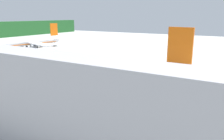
# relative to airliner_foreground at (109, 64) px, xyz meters

# --- Properties ---
(ground) EXTENTS (240.00, 320.00, 0.20)m
(ground) POSITION_rel_airliner_foreground_xyz_m (7.54, 26.55, -3.49)
(ground) COLOR #A8A8A3
(terminal_building) EXTENTS (4.00, 59.40, 10.27)m
(terminal_building) POSITION_rel_airliner_foreground_xyz_m (-26.09, -18.73, 1.75)
(terminal_building) COLOR #99999E
(terminal_building) RESTS_ON ground
(airliner_foreground) EXTENTS (34.52, 41.63, 11.90)m
(airliner_foreground) POSITION_rel_airliner_foreground_xyz_m (0.00, 0.00, 0.00)
(airliner_foreground) COLOR silver
(airliner_foreground) RESTS_ON ground
(airliner_mid_apron) EXTENTS (35.99, 29.86, 10.30)m
(airliner_mid_apron) POSITION_rel_airliner_foreground_xyz_m (22.42, 54.65, -0.46)
(airliner_mid_apron) COLOR white
(airliner_mid_apron) RESTS_ON ground
(service_truck_fuel) EXTENTS (4.12, 5.81, 2.93)m
(service_truck_fuel) POSITION_rel_airliner_foreground_xyz_m (7.27, -15.38, -1.79)
(service_truck_fuel) COLOR yellow
(service_truck_fuel) RESTS_ON ground
(service_truck_baggage) EXTENTS (5.60, 2.58, 2.40)m
(service_truck_baggage) POSITION_rel_airliner_foreground_xyz_m (-7.88, -11.05, -2.00)
(service_truck_baggage) COLOR #2659A5
(service_truck_baggage) RESTS_ON ground
(service_truck_catering) EXTENTS (7.02, 3.65, 2.77)m
(service_truck_catering) POSITION_rel_airliner_foreground_xyz_m (-16.64, 2.44, -1.84)
(service_truck_catering) COLOR yellow
(service_truck_catering) RESTS_ON ground
(cargo_container_near) EXTENTS (1.78, 1.78, 2.06)m
(cargo_container_near) POSITION_rel_airliner_foreground_xyz_m (-14.96, -11.18, -2.41)
(cargo_container_near) COLOR #333338
(cargo_container_near) RESTS_ON ground
(cargo_container_mid) EXTENTS (2.05, 2.05, 1.98)m
(cargo_container_mid) POSITION_rel_airliner_foreground_xyz_m (-19.00, 9.81, -2.46)
(cargo_container_mid) COLOR #333338
(cargo_container_mid) RESTS_ON ground
(cargo_container_far) EXTENTS (2.37, 2.37, 2.06)m
(cargo_container_far) POSITION_rel_airliner_foreground_xyz_m (-13.56, -2.09, -2.42)
(cargo_container_far) COLOR #333338
(cargo_container_far) RESTS_ON ground
(crew_marshaller) EXTENTS (0.53, 0.45, 1.77)m
(crew_marshaller) POSITION_rel_airliner_foreground_xyz_m (-6.56, -1.97, -2.34)
(crew_marshaller) COLOR #191E33
(crew_marshaller) RESTS_ON ground
(crew_loader_left) EXTENTS (0.55, 0.43, 1.72)m
(crew_loader_left) POSITION_rel_airliner_foreground_xyz_m (-1.80, -6.42, -2.37)
(crew_loader_left) COLOR #191E33
(crew_loader_left) RESTS_ON ground
(crew_loader_right) EXTENTS (0.33, 0.62, 1.65)m
(crew_loader_right) POSITION_rel_airliner_foreground_xyz_m (-12.80, 7.21, -2.42)
(crew_loader_right) COLOR #191E33
(crew_loader_right) RESTS_ON ground
(crew_supervisor) EXTENTS (0.31, 0.62, 1.63)m
(crew_supervisor) POSITION_rel_airliner_foreground_xyz_m (-11.05, -1.76, -2.43)
(crew_supervisor) COLOR #191E33
(crew_supervisor) RESTS_ON ground
(apron_guide_line) EXTENTS (0.30, 60.00, 0.01)m
(apron_guide_line) POSITION_rel_airliner_foreground_xyz_m (-2.05, -4.44, -3.39)
(apron_guide_line) COLOR yellow
(apron_guide_line) RESTS_ON ground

